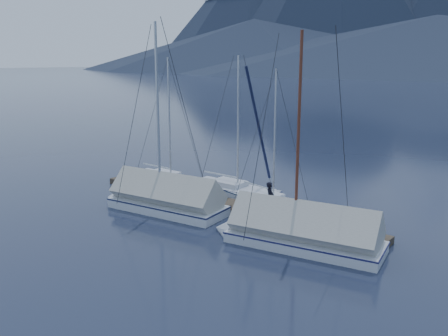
{
  "coord_description": "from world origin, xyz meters",
  "views": [
    {
      "loc": [
        15.67,
        -16.85,
        7.77
      ],
      "look_at": [
        0.0,
        2.0,
        2.2
      ],
      "focal_mm": 38.0,
      "sensor_mm": 36.0,
      "label": 1
    }
  ],
  "objects": [
    {
      "name": "sailboat_covered_near",
      "position": [
        5.6,
        -0.19,
        0.5
      ],
      "size": [
        7.95,
        3.79,
        9.94
      ],
      "color": "silver",
      "rests_on": "ground"
    },
    {
      "name": "person",
      "position": [
        3.01,
        1.94,
        1.14
      ],
      "size": [
        0.56,
        0.68,
        1.59
      ],
      "primitive_type": "imported",
      "rotation": [
        0.0,
        0.0,
        1.93
      ],
      "color": "black",
      "rests_on": "dock"
    },
    {
      "name": "dock",
      "position": [
        0.0,
        2.0,
        0.11
      ],
      "size": [
        18.0,
        1.5,
        0.54
      ],
      "color": "#382D23",
      "rests_on": "ground"
    },
    {
      "name": "mooring_posts",
      "position": [
        -0.5,
        2.0,
        0.35
      ],
      "size": [
        15.12,
        1.52,
        0.35
      ],
      "color": "#382D23",
      "rests_on": "ground"
    },
    {
      "name": "sailboat_covered_far",
      "position": [
        -2.49,
        -0.48,
        0.52
      ],
      "size": [
        7.81,
        3.48,
        10.62
      ],
      "color": "silver",
      "rests_on": "ground"
    },
    {
      "name": "sailboat_open_mid",
      "position": [
        -0.61,
        4.58,
        0.16
      ],
      "size": [
        6.72,
        2.88,
        8.86
      ],
      "color": "silver",
      "rests_on": "ground"
    },
    {
      "name": "sailboat_open_left",
      "position": [
        -5.42,
        3.73,
        0.15
      ],
      "size": [
        6.67,
        2.85,
        8.78
      ],
      "color": "silver",
      "rests_on": "ground"
    },
    {
      "name": "ground",
      "position": [
        0.0,
        0.0,
        0.0
      ],
      "size": [
        1000.0,
        1000.0,
        0.0
      ],
      "primitive_type": "plane",
      "color": "#151C30",
      "rests_on": "ground"
    },
    {
      "name": "sailboat_open_right",
      "position": [
        2.35,
        3.79,
        0.14
      ],
      "size": [
        6.35,
        3.01,
        8.1
      ],
      "color": "silver",
      "rests_on": "ground"
    }
  ]
}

